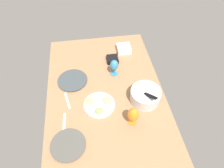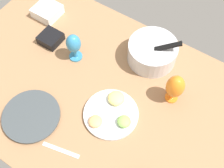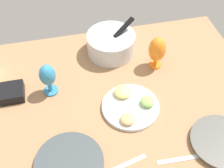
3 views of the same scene
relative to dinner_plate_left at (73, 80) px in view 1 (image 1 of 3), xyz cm
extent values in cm
cube|color=#99704C|center=(16.65, 28.84, -3.09)|extent=(160.00, 104.00, 4.00)
cylinder|color=silver|center=(0.00, 0.00, -0.44)|extent=(25.63, 25.63, 1.31)
cylinder|color=#3E4549|center=(0.00, 0.00, 0.61)|extent=(27.86, 27.86, 0.79)
cylinder|color=silver|center=(63.57, -4.51, -0.36)|extent=(24.14, 24.14, 1.46)
cylinder|color=#4E4C47|center=(63.57, -4.51, 0.80)|extent=(26.24, 26.24, 0.87)
cylinder|color=silver|center=(30.88, 61.72, 4.60)|extent=(25.84, 25.84, 11.38)
cylinder|color=white|center=(30.88, 61.72, 8.02)|extent=(23.26, 23.26, 2.05)
cube|color=black|center=(35.40, 61.72, 11.59)|extent=(17.87, 10.65, 10.77)
cylinder|color=silver|center=(31.21, 21.88, -0.19)|extent=(26.52, 26.52, 1.80)
ellipsoid|color=#8CC659|center=(38.97, 21.17, 2.30)|extent=(6.48, 6.48, 3.19)
ellipsoid|color=#F9E072|center=(29.36, 29.45, 2.42)|extent=(8.23, 8.23, 3.42)
ellipsoid|color=#F2A566|center=(27.74, 14.00, 2.01)|extent=(6.61, 6.61, 2.60)
cylinder|color=teal|center=(-3.81, 40.23, -0.59)|extent=(7.08, 7.08, 1.00)
cylinder|color=teal|center=(-3.81, 40.23, 2.36)|extent=(2.00, 2.00, 4.90)
ellipsoid|color=teal|center=(-3.81, 40.23, 10.43)|extent=(7.72, 7.72, 11.26)
cylinder|color=orange|center=(51.15, 46.25, -0.59)|extent=(6.36, 6.36, 1.00)
cylinder|color=orange|center=(51.15, 46.25, 1.55)|extent=(2.00, 2.00, 3.28)
ellipsoid|color=orange|center=(51.15, 46.25, 10.08)|extent=(8.89, 8.89, 13.80)
cube|color=white|center=(-36.36, 55.92, 1.90)|extent=(14.22, 14.22, 5.99)
cube|color=#F9E072|center=(-36.36, 55.92, 3.82)|extent=(11.66, 11.66, 1.92)
cube|color=black|center=(-21.98, 41.38, 1.30)|extent=(11.34, 11.34, 4.78)
cube|color=tan|center=(-21.98, 41.38, 2.83)|extent=(9.30, 9.30, 1.53)
cube|color=silver|center=(21.94, -5.16, -0.79)|extent=(17.95, 5.78, 0.60)
cube|color=silver|center=(43.60, -7.73, -0.79)|extent=(18.06, 2.64, 0.60)
camera|label=1|loc=(128.31, 18.29, 139.97)|focal=31.88mm
camera|label=2|loc=(63.71, -26.54, 126.86)|focal=46.43mm
camera|label=3|loc=(4.75, -56.76, 108.47)|focal=47.25mm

